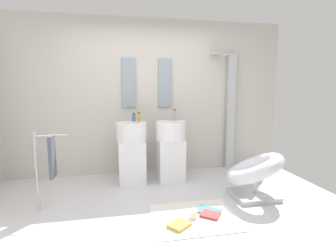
{
  "coord_description": "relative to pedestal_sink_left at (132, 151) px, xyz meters",
  "views": [
    {
      "loc": [
        -0.54,
        -2.86,
        1.45
      ],
      "look_at": [
        0.15,
        0.55,
        0.95
      ],
      "focal_mm": 28.14,
      "sensor_mm": 36.0,
      "label": 1
    }
  ],
  "objects": [
    {
      "name": "soap_bottle_grey",
      "position": [
        0.69,
        0.08,
        0.53
      ],
      "size": [
        0.06,
        0.06,
        0.19
      ],
      "color": "#99999E",
      "rests_on": "pedestal_sink_right"
    },
    {
      "name": "soap_bottle_amber",
      "position": [
        0.11,
        0.01,
        0.51
      ],
      "size": [
        0.05,
        0.05,
        0.16
      ],
      "color": "#C68C38",
      "rests_on": "pedestal_sink_left"
    },
    {
      "name": "shower_column",
      "position": [
        1.78,
        0.42,
        0.58
      ],
      "size": [
        0.49,
        0.24,
        2.05
      ],
      "color": "#B7BABF",
      "rests_on": "ground_plane"
    },
    {
      "name": "lounge_chair",
      "position": [
        1.56,
        -0.9,
        -0.15
      ],
      "size": [
        1.08,
        1.08,
        0.65
      ],
      "color": "#B7BABF",
      "rests_on": "ground_plane"
    },
    {
      "name": "magazine_ochre",
      "position": [
        0.39,
        -1.46,
        -0.47
      ],
      "size": [
        0.28,
        0.27,
        0.03
      ],
      "primitive_type": "cube",
      "rotation": [
        0.0,
        0.0,
        0.64
      ],
      "color": "gold",
      "rests_on": "area_rug"
    },
    {
      "name": "vanity_mirror_right",
      "position": [
        0.61,
        0.47,
        1.04
      ],
      "size": [
        0.22,
        0.03,
        0.8
      ],
      "primitive_type": "cube",
      "color": "#8C9EA8"
    },
    {
      "name": "soap_bottle_blue",
      "position": [
        0.05,
        0.13,
        0.5
      ],
      "size": [
        0.06,
        0.06,
        0.13
      ],
      "color": "#4C72B7",
      "rests_on": "pedestal_sink_left"
    },
    {
      "name": "pedestal_sink_right",
      "position": [
        0.61,
        0.0,
        0.0
      ],
      "size": [
        0.46,
        0.46,
        1.04
      ],
      "color": "white",
      "rests_on": "ground_plane"
    },
    {
      "name": "towel_rack",
      "position": [
        -1.01,
        -0.73,
        0.13
      ],
      "size": [
        0.37,
        0.22,
        0.95
      ],
      "color": "#B7BABF",
      "rests_on": "ground_plane"
    },
    {
      "name": "ground_plane",
      "position": [
        0.31,
        -1.11,
        -0.52
      ],
      "size": [
        4.8,
        3.6,
        0.04
      ],
      "primitive_type": "cube",
      "color": "silver"
    },
    {
      "name": "coffee_mug",
      "position": [
        0.6,
        -1.3,
        -0.44
      ],
      "size": [
        0.09,
        0.09,
        0.1
      ],
      "primitive_type": "cylinder",
      "color": "white",
      "rests_on": "area_rug"
    },
    {
      "name": "magazine_red",
      "position": [
        0.8,
        -1.3,
        -0.48
      ],
      "size": [
        0.28,
        0.27,
        0.03
      ],
      "primitive_type": "cube",
      "rotation": [
        0.0,
        0.0,
        -0.65
      ],
      "color": "#B73838",
      "rests_on": "area_rug"
    },
    {
      "name": "pedestal_sink_left",
      "position": [
        0.0,
        0.0,
        0.0
      ],
      "size": [
        0.46,
        0.46,
        1.04
      ],
      "color": "white",
      "rests_on": "ground_plane"
    },
    {
      "name": "vanity_mirror_left",
      "position": [
        0.0,
        0.47,
        1.04
      ],
      "size": [
        0.22,
        0.03,
        0.8
      ],
      "primitive_type": "cube",
      "color": "#8C9EA8"
    },
    {
      "name": "area_rug",
      "position": [
        0.62,
        -1.29,
        -0.5
      ],
      "size": [
        0.96,
        0.8,
        0.01
      ],
      "primitive_type": "cube",
      "color": "white",
      "rests_on": "ground_plane"
    },
    {
      "name": "rear_partition",
      "position": [
        0.31,
        0.54,
        0.8
      ],
      "size": [
        4.8,
        0.1,
        2.6
      ],
      "primitive_type": "cube",
      "color": "beige",
      "rests_on": "ground_plane"
    },
    {
      "name": "magazine_teal",
      "position": [
        0.81,
        -1.2,
        -0.48
      ],
      "size": [
        0.33,
        0.32,
        0.02
      ],
      "primitive_type": "cube",
      "rotation": [
        0.0,
        0.0,
        -0.68
      ],
      "color": "teal",
      "rests_on": "area_rug"
    }
  ]
}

